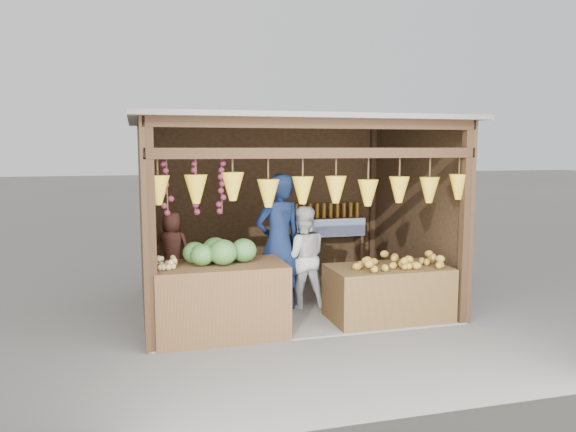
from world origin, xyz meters
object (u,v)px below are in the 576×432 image
object	(u,v)px
counter_right	(388,293)
man_standing	(279,243)
woman_standing	(303,257)
vendor_seated	(172,249)
counter_left	(220,300)

from	to	relation	value
counter_right	man_standing	size ratio (longest dim) A/B	0.81
woman_standing	vendor_seated	xyz separation A→B (m)	(-1.78, 0.38, 0.13)
counter_left	woman_standing	bearing A→B (deg)	34.16
counter_right	vendor_seated	xyz separation A→B (m)	(-2.70, 1.22, 0.50)
vendor_seated	woman_standing	bearing A→B (deg)	-167.70
counter_left	woman_standing	distance (m)	1.59
man_standing	woman_standing	bearing A→B (deg)	174.23
counter_right	counter_left	bearing A→B (deg)	-178.86
man_standing	vendor_seated	world-z (taller)	man_standing
counter_left	man_standing	size ratio (longest dim) A/B	0.81
counter_right	vendor_seated	bearing A→B (deg)	155.71
counter_left	counter_right	xyz separation A→B (m)	(2.22, 0.04, -0.08)
vendor_seated	counter_left	bearing A→B (deg)	135.27
counter_left	man_standing	distance (m)	1.36
counter_left	woman_standing	xyz separation A→B (m)	(1.30, 0.88, 0.28)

